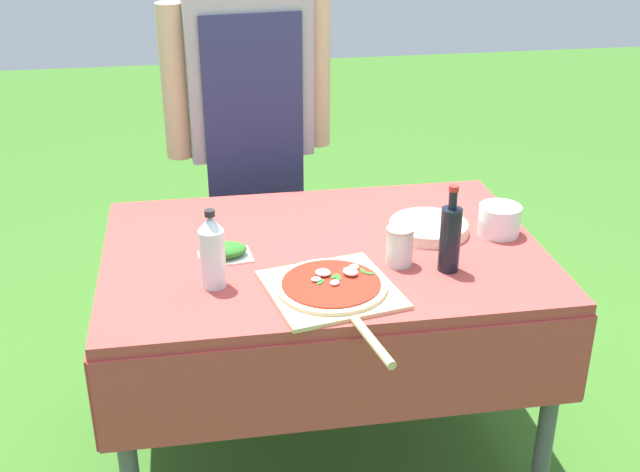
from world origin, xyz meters
TOP-DOWN VIEW (x-y plane):
  - ground_plane at (0.00, 0.00)m, footprint 12.00×12.00m
  - prep_table at (0.00, 0.00)m, footprint 1.36×0.94m
  - person_cook at (-0.15, 0.79)m, footprint 0.64×0.25m
  - pizza_on_peel at (-0.02, -0.29)m, footprint 0.40×0.59m
  - oil_bottle at (0.33, -0.20)m, footprint 0.06×0.06m
  - water_bottle at (-0.34, -0.19)m, footprint 0.07×0.07m
  - herb_container at (-0.30, -0.02)m, footprint 0.17×0.13m
  - mixing_tub at (0.57, 0.01)m, footprint 0.13×0.13m
  - plate_stack at (0.35, 0.05)m, footprint 0.26×0.26m
  - sauce_jar at (0.20, -0.14)m, footprint 0.08×0.08m

SIDE VIEW (x-z plane):
  - ground_plane at x=0.00m, z-range 0.00..0.00m
  - prep_table at x=0.00m, z-range 0.31..1.11m
  - pizza_on_peel at x=-0.02m, z-range 0.80..0.85m
  - plate_stack at x=0.35m, z-range 0.81..0.84m
  - herb_container at x=-0.30m, z-range 0.81..0.85m
  - mixing_tub at x=0.57m, z-range 0.81..0.90m
  - sauce_jar at x=0.20m, z-range 0.80..0.92m
  - oil_bottle at x=0.33m, z-range 0.78..1.05m
  - water_bottle at x=-0.34m, z-range 0.80..1.03m
  - person_cook at x=-0.15m, z-range 0.15..1.87m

